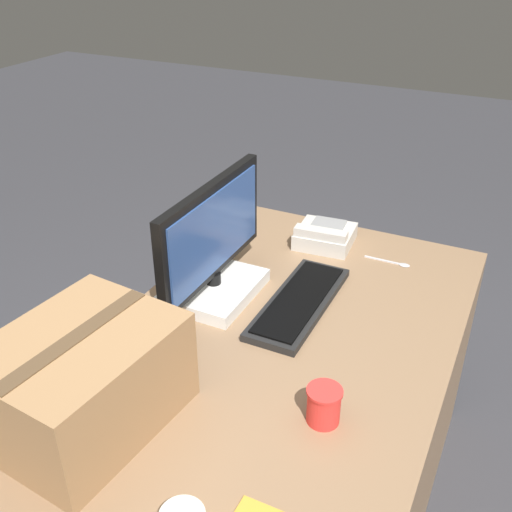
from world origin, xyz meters
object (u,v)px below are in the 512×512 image
object	(u,v)px
keyboard	(299,302)
cardboard_box	(83,380)
monitor	(213,252)
spoon	(395,263)
paper_cup_right	(324,405)
desk_phone	(325,236)

from	to	relation	value
keyboard	cardboard_box	size ratio (longest dim) A/B	1.05
keyboard	monitor	bearing A→B (deg)	101.60
spoon	keyboard	bearing A→B (deg)	-117.24
monitor	paper_cup_right	size ratio (longest dim) A/B	5.94
desk_phone	spoon	world-z (taller)	desk_phone
keyboard	paper_cup_right	world-z (taller)	paper_cup_right
monitor	paper_cup_right	distance (m)	0.60
monitor	desk_phone	xyz separation A→B (m)	(0.44, -0.19, -0.11)
monitor	cardboard_box	world-z (taller)	monitor
paper_cup_right	keyboard	bearing A→B (deg)	28.99
cardboard_box	keyboard	bearing A→B (deg)	-22.00
monitor	desk_phone	distance (m)	0.49
paper_cup_right	cardboard_box	xyz separation A→B (m)	(-0.23, 0.48, 0.07)
paper_cup_right	spoon	xyz separation A→B (m)	(0.76, 0.03, -0.04)
spoon	cardboard_box	bearing A→B (deg)	-113.90
keyboard	cardboard_box	bearing A→B (deg)	157.80
desk_phone	paper_cup_right	world-z (taller)	paper_cup_right
keyboard	cardboard_box	distance (m)	0.68
keyboard	paper_cup_right	size ratio (longest dim) A/B	5.05
keyboard	desk_phone	bearing A→B (deg)	9.37
monitor	spoon	bearing A→B (deg)	-46.62
cardboard_box	desk_phone	bearing A→B (deg)	-10.45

